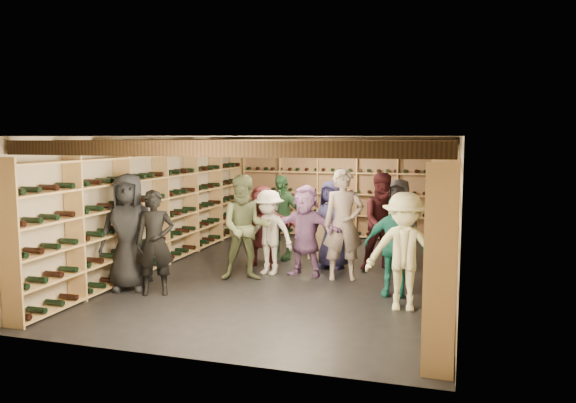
# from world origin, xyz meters

# --- Properties ---
(ground) EXTENTS (8.00, 8.00, 0.00)m
(ground) POSITION_xyz_m (0.00, 0.00, 0.00)
(ground) COLOR black
(ground) RESTS_ON ground
(walls) EXTENTS (5.52, 8.02, 2.40)m
(walls) POSITION_xyz_m (0.00, 0.00, 1.20)
(walls) COLOR tan
(walls) RESTS_ON ground
(ceiling) EXTENTS (5.50, 8.00, 0.01)m
(ceiling) POSITION_xyz_m (0.00, 0.00, 2.40)
(ceiling) COLOR beige
(ceiling) RESTS_ON walls
(ceiling_joists) EXTENTS (5.40, 7.12, 0.18)m
(ceiling_joists) POSITION_xyz_m (0.00, 0.00, 2.26)
(ceiling_joists) COLOR black
(ceiling_joists) RESTS_ON ground
(wine_rack_left) EXTENTS (0.32, 7.50, 2.15)m
(wine_rack_left) POSITION_xyz_m (-2.57, 0.00, 1.08)
(wine_rack_left) COLOR tan
(wine_rack_left) RESTS_ON ground
(wine_rack_right) EXTENTS (0.32, 7.50, 2.15)m
(wine_rack_right) POSITION_xyz_m (2.57, 0.00, 1.08)
(wine_rack_right) COLOR tan
(wine_rack_right) RESTS_ON ground
(wine_rack_back) EXTENTS (4.70, 0.30, 2.15)m
(wine_rack_back) POSITION_xyz_m (0.00, 3.83, 1.07)
(wine_rack_back) COLOR tan
(wine_rack_back) RESTS_ON ground
(crate_stack_left) EXTENTS (0.58, 0.47, 0.85)m
(crate_stack_left) POSITION_xyz_m (0.23, 1.30, 0.42)
(crate_stack_left) COLOR tan
(crate_stack_left) RESTS_ON ground
(crate_stack_right) EXTENTS (0.59, 0.50, 0.68)m
(crate_stack_right) POSITION_xyz_m (0.09, 1.61, 0.34)
(crate_stack_right) COLOR tan
(crate_stack_right) RESTS_ON ground
(crate_loose) EXTENTS (0.59, 0.51, 0.17)m
(crate_loose) POSITION_xyz_m (0.40, 1.46, 0.09)
(crate_loose) COLOR tan
(crate_loose) RESTS_ON ground
(person_0) EXTENTS (1.03, 0.82, 1.84)m
(person_0) POSITION_xyz_m (-2.18, -1.72, 0.92)
(person_0) COLOR black
(person_0) RESTS_ON ground
(person_1) EXTENTS (0.69, 0.59, 1.60)m
(person_1) POSITION_xyz_m (-1.65, -1.86, 0.80)
(person_1) COLOR black
(person_1) RESTS_ON ground
(person_2) EXTENTS (1.04, 0.94, 1.77)m
(person_2) POSITION_xyz_m (-0.65, -0.64, 0.88)
(person_2) COLOR #525B3B
(person_2) RESTS_ON ground
(person_3) EXTENTS (1.10, 0.68, 1.64)m
(person_3) POSITION_xyz_m (2.04, -1.55, 0.82)
(person_3) COLOR beige
(person_3) RESTS_ON ground
(person_4) EXTENTS (0.91, 0.43, 1.51)m
(person_4) POSITION_xyz_m (1.83, -0.88, 0.76)
(person_4) COLOR #1C746A
(person_4) RESTS_ON ground
(person_5) EXTENTS (1.45, 0.64, 1.51)m
(person_5) POSITION_xyz_m (-0.70, 0.35, 0.76)
(person_5) COLOR maroon
(person_5) RESTS_ON ground
(person_6) EXTENTS (0.93, 0.78, 1.62)m
(person_6) POSITION_xyz_m (0.56, 0.60, 0.81)
(person_6) COLOR #201F45
(person_6) RESTS_ON ground
(person_7) EXTENTS (0.78, 0.63, 1.86)m
(person_7) POSITION_xyz_m (0.91, -0.13, 0.93)
(person_7) COLOR gray
(person_7) RESTS_ON ground
(person_8) EXTENTS (1.03, 0.92, 1.76)m
(person_8) POSITION_xyz_m (1.49, 0.66, 0.88)
(person_8) COLOR #3E141A
(person_8) RESTS_ON ground
(person_9) EXTENTS (1.05, 0.75, 1.48)m
(person_9) POSITION_xyz_m (-0.40, -0.15, 0.74)
(person_9) COLOR #B5B2A6
(person_9) RESTS_ON ground
(person_10) EXTENTS (1.04, 0.61, 1.66)m
(person_10) POSITION_xyz_m (-0.55, 1.05, 0.83)
(person_10) COLOR #254A2A
(person_10) RESTS_ON ground
(person_11) EXTENTS (1.52, 0.69, 1.57)m
(person_11) POSITION_xyz_m (0.23, -0.04, 0.79)
(person_11) COLOR #895D97
(person_11) RESTS_ON ground
(person_12) EXTENTS (0.86, 0.63, 1.61)m
(person_12) POSITION_xyz_m (1.69, 1.30, 0.81)
(person_12) COLOR #333237
(person_12) RESTS_ON ground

